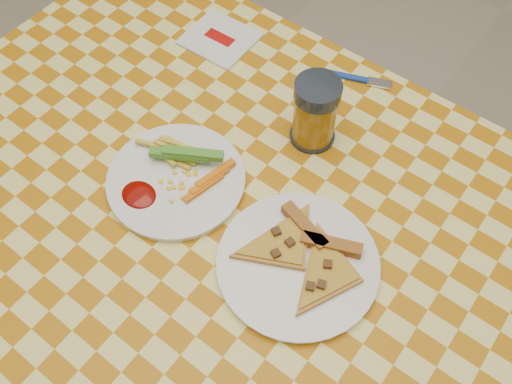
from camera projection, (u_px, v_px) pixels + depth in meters
ground at (241, 344)px, 1.61m from camera, size 8.00×8.00×0.00m
table at (232, 226)px, 1.04m from camera, size 1.28×0.88×0.76m
plate_left at (176, 181)px, 0.99m from camera, size 0.31×0.31×0.01m
plate_right at (298, 264)px, 0.91m from camera, size 0.26×0.26×0.01m
fries_veggies at (178, 167)px, 0.99m from camera, size 0.19×0.18×0.04m
pizza_slices at (305, 255)px, 0.90m from camera, size 0.26×0.22×0.02m
drink_glass at (315, 113)px, 1.00m from camera, size 0.08×0.08×0.14m
napkin at (220, 39)px, 1.19m from camera, size 0.14×0.13×0.01m
fork at (355, 78)px, 1.13m from camera, size 0.15×0.07×0.01m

